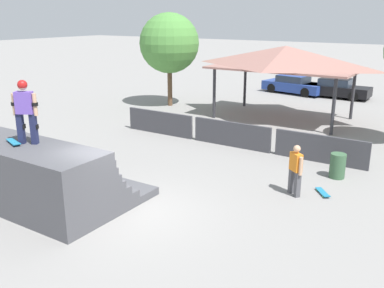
# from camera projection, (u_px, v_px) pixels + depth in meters

# --- Properties ---
(ground_plane) EXTENTS (160.00, 160.00, 0.00)m
(ground_plane) POSITION_uv_depth(u_px,v_px,m) (124.00, 213.00, 11.99)
(ground_plane) COLOR gray
(quarter_pipe_ramp) EXTENTS (5.15, 3.64, 1.87)m
(quarter_pipe_ramp) POSITION_uv_depth(u_px,v_px,m) (37.00, 177.00, 12.39)
(quarter_pipe_ramp) COLOR #4C4C51
(quarter_pipe_ramp) RESTS_ON ground
(skater_on_deck) EXTENTS (0.74, 0.50, 1.78)m
(skater_on_deck) POSITION_uv_depth(u_px,v_px,m) (25.00, 108.00, 11.63)
(skater_on_deck) COLOR #1E2347
(skater_on_deck) RESTS_ON quarter_pipe_ramp
(skateboard_on_deck) EXTENTS (0.83, 0.47, 0.09)m
(skateboard_on_deck) POSITION_uv_depth(u_px,v_px,m) (14.00, 142.00, 11.87)
(skateboard_on_deck) COLOR blue
(skateboard_on_deck) RESTS_ON quarter_pipe_ramp
(bystander_walking) EXTENTS (0.56, 0.48, 1.59)m
(bystander_walking) POSITION_uv_depth(u_px,v_px,m) (296.00, 168.00, 12.93)
(bystander_walking) COLOR #4C4C51
(bystander_walking) RESTS_ON ground
(skateboard_on_ground) EXTENTS (0.64, 0.74, 0.09)m
(skateboard_on_ground) POSITION_uv_depth(u_px,v_px,m) (323.00, 193.00, 13.20)
(skateboard_on_ground) COLOR green
(skateboard_on_ground) RESTS_ON ground
(barrier_fence) EXTENTS (11.02, 0.12, 1.05)m
(barrier_fence) POSITION_uv_depth(u_px,v_px,m) (231.00, 134.00, 17.90)
(barrier_fence) COLOR #3D3D42
(barrier_fence) RESTS_ON ground
(pavilion_shelter) EXTENTS (7.38, 4.35, 3.81)m
(pavilion_shelter) POSITION_uv_depth(u_px,v_px,m) (285.00, 58.00, 22.01)
(pavilion_shelter) COLOR #2D2D33
(pavilion_shelter) RESTS_ON ground
(tree_beside_pavilion) EXTENTS (3.51, 3.51, 5.49)m
(tree_beside_pavilion) POSITION_uv_depth(u_px,v_px,m) (169.00, 43.00, 25.13)
(tree_beside_pavilion) COLOR brown
(tree_beside_pavilion) RESTS_ON ground
(trash_bin) EXTENTS (0.52, 0.52, 0.85)m
(trash_bin) POSITION_uv_depth(u_px,v_px,m) (338.00, 166.00, 14.45)
(trash_bin) COLOR #385B3D
(trash_bin) RESTS_ON ground
(parked_car_blue) EXTENTS (4.59, 2.51, 1.27)m
(parked_car_blue) POSITION_uv_depth(u_px,v_px,m) (294.00, 85.00, 30.09)
(parked_car_blue) COLOR navy
(parked_car_blue) RESTS_ON ground
(parked_car_black) EXTENTS (4.31, 1.76, 1.27)m
(parked_car_black) POSITION_uv_depth(u_px,v_px,m) (336.00, 89.00, 28.58)
(parked_car_black) COLOR black
(parked_car_black) RESTS_ON ground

